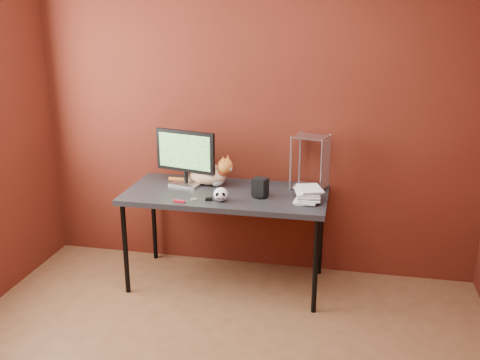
% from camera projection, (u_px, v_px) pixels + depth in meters
% --- Properties ---
extents(room, '(3.52, 3.52, 2.61)m').
position_uv_depth(room, '(189.00, 145.00, 2.46)').
color(room, brown).
rests_on(room, ground).
extents(desk, '(1.50, 0.70, 0.75)m').
position_uv_depth(desk, '(226.00, 198.00, 4.00)').
color(desk, black).
rests_on(desk, ground).
extents(monitor, '(0.49, 0.21, 0.43)m').
position_uv_depth(monitor, '(185.00, 155.00, 4.07)').
color(monitor, '#A5A4A9').
rests_on(monitor, desk).
extents(cat, '(0.54, 0.31, 0.26)m').
position_uv_depth(cat, '(206.00, 173.00, 4.14)').
color(cat, orange).
rests_on(cat, desk).
extents(skull_mug, '(0.10, 0.11, 0.10)m').
position_uv_depth(skull_mug, '(221.00, 194.00, 3.77)').
color(skull_mug, silver).
rests_on(skull_mug, desk).
extents(speaker, '(0.12, 0.12, 0.14)m').
position_uv_depth(speaker, '(260.00, 188.00, 3.86)').
color(speaker, black).
rests_on(speaker, desk).
extents(book_stack, '(0.22, 0.25, 1.06)m').
position_uv_depth(book_stack, '(299.00, 127.00, 3.65)').
color(book_stack, beige).
rests_on(book_stack, desk).
extents(wire_rack, '(0.28, 0.25, 0.41)m').
position_uv_depth(wire_rack, '(310.00, 162.00, 4.01)').
color(wire_rack, '#A5A4A9').
rests_on(wire_rack, desk).
extents(pocket_knife, '(0.08, 0.03, 0.02)m').
position_uv_depth(pocket_knife, '(179.00, 201.00, 3.76)').
color(pocket_knife, '#A20C1C').
rests_on(pocket_knife, desk).
extents(black_gadget, '(0.06, 0.04, 0.02)m').
position_uv_depth(black_gadget, '(209.00, 199.00, 3.80)').
color(black_gadget, black).
rests_on(black_gadget, desk).
extents(washer, '(0.05, 0.05, 0.00)m').
position_uv_depth(washer, '(194.00, 199.00, 3.82)').
color(washer, '#A5A4A9').
rests_on(washer, desk).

